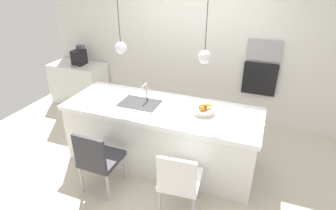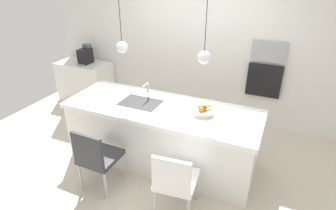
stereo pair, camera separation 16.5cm
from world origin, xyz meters
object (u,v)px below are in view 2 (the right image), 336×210
at_px(fruit_bowl, 203,111).
at_px(microwave, 269,52).
at_px(chair_near, 97,156).
at_px(chair_middle, 175,180).
at_px(coffee_machine, 85,56).
at_px(oven, 264,81).

xyz_separation_m(fruit_bowl, microwave, (0.59, 1.55, 0.46)).
xyz_separation_m(chair_near, chair_middle, (1.06, 0.00, -0.00)).
bearing_deg(chair_middle, coffee_machine, 143.43).
bearing_deg(chair_middle, oven, 75.84).
height_order(fruit_bowl, chair_near, fruit_bowl).
bearing_deg(oven, fruit_bowl, -110.83).
distance_m(microwave, chair_middle, 2.67).
height_order(chair_near, chair_middle, chair_near).
height_order(fruit_bowl, microwave, microwave).
xyz_separation_m(microwave, oven, (0.00, 0.00, -0.50)).
height_order(coffee_machine, chair_near, coffee_machine).
bearing_deg(fruit_bowl, oven, 69.17).
height_order(fruit_bowl, coffee_machine, coffee_machine).
xyz_separation_m(fruit_bowl, oven, (0.59, 1.55, -0.04)).
bearing_deg(chair_near, fruit_bowl, 39.12).
height_order(fruit_bowl, chair_middle, fruit_bowl).
xyz_separation_m(coffee_machine, microwave, (3.49, 0.30, 0.41)).
height_order(microwave, oven, microwave).
distance_m(microwave, oven, 0.50).
height_order(oven, chair_near, oven).
bearing_deg(oven, chair_near, -124.57).
distance_m(fruit_bowl, microwave, 1.72).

